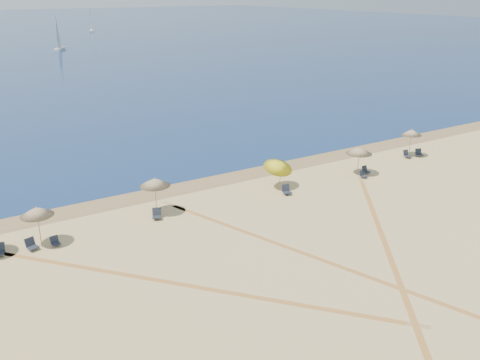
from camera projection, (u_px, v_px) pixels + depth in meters
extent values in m
plane|color=tan|center=(473.00, 340.00, 22.92)|extent=(160.00, 160.00, 0.00)
plane|color=olive|center=(215.00, 180.00, 42.07)|extent=(500.00, 500.00, 0.00)
cylinder|color=gray|center=(39.00, 227.00, 31.16)|extent=(0.05, 0.05, 2.36)
cone|color=beige|center=(37.00, 211.00, 30.80)|extent=(1.99, 1.99, 0.55)
sphere|color=gray|center=(36.00, 207.00, 30.70)|extent=(0.08, 0.08, 0.08)
cylinder|color=gray|center=(156.00, 196.00, 35.57)|extent=(0.05, 0.05, 2.45)
cone|color=beige|center=(155.00, 182.00, 35.20)|extent=(2.12, 2.12, 0.55)
sphere|color=gray|center=(155.00, 178.00, 35.09)|extent=(0.08, 0.08, 0.08)
cylinder|color=gray|center=(281.00, 177.00, 39.96)|extent=(0.05, 0.81, 2.04)
cone|color=yellow|center=(279.00, 165.00, 39.92)|extent=(2.29, 2.34, 1.32)
sphere|color=gray|center=(279.00, 161.00, 39.81)|extent=(0.08, 0.08, 0.08)
cylinder|color=gray|center=(358.00, 161.00, 43.17)|extent=(0.05, 0.05, 2.22)
cone|color=beige|center=(359.00, 150.00, 42.83)|extent=(2.18, 2.18, 0.55)
sphere|color=gray|center=(359.00, 147.00, 42.72)|extent=(0.08, 0.08, 0.08)
cylinder|color=gray|center=(410.00, 143.00, 47.89)|extent=(0.05, 0.14, 2.43)
cone|color=beige|center=(412.00, 132.00, 47.49)|extent=(1.90, 1.92, 0.62)
sphere|color=gray|center=(412.00, 129.00, 47.38)|extent=(0.08, 0.08, 0.08)
cylinder|color=#A5A5AD|center=(4.00, 256.00, 29.97)|extent=(0.03, 0.03, 0.20)
cube|color=black|center=(33.00, 247.00, 30.77)|extent=(0.74, 0.74, 0.05)
cube|color=black|center=(30.00, 242.00, 30.86)|extent=(0.63, 0.38, 0.53)
cylinder|color=#A5A5AD|center=(30.00, 251.00, 30.47)|extent=(0.03, 0.03, 0.19)
cylinder|color=#A5A5AD|center=(37.00, 249.00, 30.80)|extent=(0.03, 0.03, 0.19)
cube|color=black|center=(56.00, 244.00, 31.27)|extent=(0.54, 0.54, 0.04)
cube|color=black|center=(54.00, 239.00, 31.37)|extent=(0.51, 0.24, 0.44)
cylinder|color=#A5A5AD|center=(54.00, 247.00, 31.04)|extent=(0.02, 0.02, 0.16)
cylinder|color=#A5A5AD|center=(60.00, 245.00, 31.27)|extent=(0.02, 0.02, 0.16)
cube|color=black|center=(157.00, 217.00, 34.87)|extent=(0.80, 0.80, 0.05)
cube|color=black|center=(157.00, 211.00, 35.05)|extent=(0.64, 0.45, 0.54)
cylinder|color=#A5A5AD|center=(155.00, 219.00, 34.69)|extent=(0.03, 0.03, 0.20)
cylinder|color=#A5A5AD|center=(162.00, 219.00, 34.76)|extent=(0.03, 0.03, 0.20)
cube|color=black|center=(287.00, 192.00, 39.05)|extent=(0.73, 0.73, 0.06)
cube|color=black|center=(286.00, 188.00, 39.22)|extent=(0.64, 0.36, 0.54)
cylinder|color=#A5A5AD|center=(286.00, 195.00, 38.84)|extent=(0.03, 0.03, 0.20)
cylinder|color=#A5A5AD|center=(292.00, 194.00, 38.98)|extent=(0.03, 0.03, 0.20)
cube|color=black|center=(364.00, 176.00, 42.51)|extent=(0.58, 0.58, 0.05)
cube|color=black|center=(362.00, 173.00, 42.61)|extent=(0.53, 0.26, 0.45)
cylinder|color=#A5A5AD|center=(364.00, 178.00, 42.27)|extent=(0.02, 0.02, 0.17)
cylinder|color=#A5A5AD|center=(367.00, 177.00, 42.52)|extent=(0.02, 0.02, 0.17)
cube|color=black|center=(366.00, 172.00, 43.48)|extent=(0.54, 0.54, 0.05)
cube|color=black|center=(364.00, 168.00, 43.61)|extent=(0.54, 0.20, 0.48)
cylinder|color=#A5A5AD|center=(366.00, 174.00, 43.25)|extent=(0.02, 0.02, 0.18)
cylinder|color=#A5A5AD|center=(370.00, 173.00, 43.47)|extent=(0.02, 0.02, 0.18)
cube|color=black|center=(408.00, 156.00, 47.51)|extent=(0.61, 0.61, 0.05)
cube|color=black|center=(406.00, 153.00, 47.65)|extent=(0.60, 0.23, 0.53)
cylinder|color=#A5A5AD|center=(408.00, 158.00, 47.25)|extent=(0.03, 0.03, 0.20)
cylinder|color=#A5A5AD|center=(411.00, 157.00, 47.50)|extent=(0.03, 0.03, 0.20)
cube|color=black|center=(420.00, 155.00, 47.88)|extent=(0.76, 0.76, 0.05)
cube|color=black|center=(418.00, 151.00, 48.05)|extent=(0.63, 0.41, 0.53)
cylinder|color=#A5A5AD|center=(419.00, 157.00, 47.69)|extent=(0.03, 0.03, 0.19)
cylinder|color=#A5A5AD|center=(424.00, 156.00, 47.78)|extent=(0.03, 0.03, 0.19)
cube|color=white|center=(92.00, 31.00, 186.88)|extent=(2.77, 5.56, 0.59)
cylinder|color=gray|center=(91.00, 20.00, 185.54)|extent=(0.12, 0.12, 7.84)
cube|color=white|center=(60.00, 49.00, 130.31)|extent=(3.94, 5.59, 0.61)
cylinder|color=gray|center=(58.00, 33.00, 128.92)|extent=(0.12, 0.12, 8.14)
plane|color=tan|center=(346.00, 269.00, 28.77)|extent=(35.58, 35.58, 0.00)
plane|color=tan|center=(329.00, 263.00, 29.42)|extent=(35.58, 35.58, 0.00)
plane|color=tan|center=(395.00, 269.00, 28.76)|extent=(39.19, 39.19, 0.00)
plane|color=tan|center=(391.00, 259.00, 29.78)|extent=(39.19, 39.19, 0.00)
plane|color=tan|center=(158.00, 280.00, 27.63)|extent=(39.52, 39.52, 0.00)
plane|color=tan|center=(139.00, 277.00, 27.94)|extent=(39.52, 39.52, 0.00)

